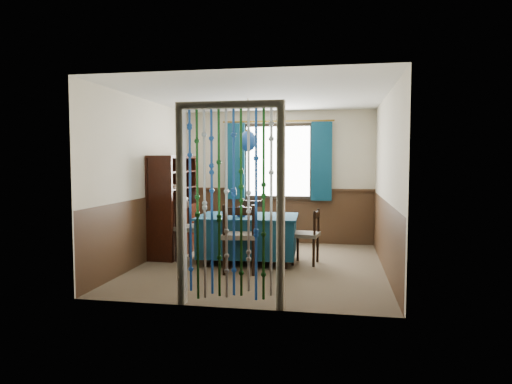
% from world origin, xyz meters
% --- Properties ---
extents(floor, '(4.00, 4.00, 0.00)m').
position_xyz_m(floor, '(0.00, 0.00, 0.00)').
color(floor, brown).
rests_on(floor, ground).
extents(ceiling, '(4.00, 4.00, 0.00)m').
position_xyz_m(ceiling, '(0.00, 0.00, 2.50)').
color(ceiling, silver).
rests_on(ceiling, ground).
extents(wall_back, '(3.60, 0.00, 3.60)m').
position_xyz_m(wall_back, '(0.00, 2.00, 1.25)').
color(wall_back, beige).
rests_on(wall_back, ground).
extents(wall_front, '(3.60, 0.00, 3.60)m').
position_xyz_m(wall_front, '(0.00, -2.00, 1.25)').
color(wall_front, beige).
rests_on(wall_front, ground).
extents(wall_left, '(0.00, 4.00, 4.00)m').
position_xyz_m(wall_left, '(-1.80, 0.00, 1.25)').
color(wall_left, beige).
rests_on(wall_left, ground).
extents(wall_right, '(0.00, 4.00, 4.00)m').
position_xyz_m(wall_right, '(1.80, 0.00, 1.25)').
color(wall_right, beige).
rests_on(wall_right, ground).
extents(wainscot_back, '(3.60, 0.00, 3.60)m').
position_xyz_m(wainscot_back, '(0.00, 1.99, 0.50)').
color(wainscot_back, '#3F2818').
rests_on(wainscot_back, ground).
extents(wainscot_front, '(3.60, 0.00, 3.60)m').
position_xyz_m(wainscot_front, '(0.00, -1.99, 0.50)').
color(wainscot_front, '#3F2818').
rests_on(wainscot_front, ground).
extents(wainscot_left, '(0.00, 4.00, 4.00)m').
position_xyz_m(wainscot_left, '(-1.79, 0.00, 0.50)').
color(wainscot_left, '#3F2818').
rests_on(wainscot_left, ground).
extents(wainscot_right, '(0.00, 4.00, 4.00)m').
position_xyz_m(wainscot_right, '(1.79, 0.00, 0.50)').
color(wainscot_right, '#3F2818').
rests_on(wainscot_right, ground).
extents(window, '(1.32, 0.12, 1.42)m').
position_xyz_m(window, '(0.00, 1.95, 1.55)').
color(window, black).
rests_on(window, wall_back).
extents(doorway, '(1.16, 0.12, 2.18)m').
position_xyz_m(doorway, '(0.00, -1.94, 1.05)').
color(doorway, silver).
rests_on(doorway, ground).
extents(dining_table, '(1.56, 1.12, 0.72)m').
position_xyz_m(dining_table, '(-0.23, 0.19, 0.42)').
color(dining_table, '#0E344B').
rests_on(dining_table, floor).
extents(chair_near, '(0.53, 0.51, 0.97)m').
position_xyz_m(chair_near, '(-0.21, -0.48, 0.51)').
color(chair_near, black).
rests_on(chair_near, floor).
extents(chair_far, '(0.47, 0.45, 0.91)m').
position_xyz_m(chair_far, '(-0.32, 0.87, 0.48)').
color(chair_far, black).
rests_on(chair_far, floor).
extents(chair_left, '(0.54, 0.55, 0.95)m').
position_xyz_m(chair_left, '(-1.13, 0.18, 0.50)').
color(chair_left, black).
rests_on(chair_left, floor).
extents(chair_right, '(0.44, 0.46, 0.83)m').
position_xyz_m(chair_right, '(0.68, 0.23, 0.44)').
color(chair_right, black).
rests_on(chair_right, floor).
extents(sideboard, '(0.48, 1.27, 1.64)m').
position_xyz_m(sideboard, '(-1.56, 0.57, 0.58)').
color(sideboard, black).
rests_on(sideboard, floor).
extents(pendant_lamp, '(0.25, 0.25, 0.80)m').
position_xyz_m(pendant_lamp, '(-0.23, 0.19, 1.86)').
color(pendant_lamp, olive).
rests_on(pendant_lamp, ceiling).
extents(vase_table, '(0.19, 0.19, 0.18)m').
position_xyz_m(vase_table, '(-0.31, 0.07, 0.81)').
color(vase_table, navy).
rests_on(vase_table, dining_table).
extents(bowl_shelf, '(0.25, 0.25, 0.06)m').
position_xyz_m(bowl_shelf, '(-1.50, 0.33, 1.15)').
color(bowl_shelf, beige).
rests_on(bowl_shelf, sideboard).
extents(vase_sideboard, '(0.26, 0.26, 0.21)m').
position_xyz_m(vase_sideboard, '(-1.50, 0.88, 0.92)').
color(vase_sideboard, beige).
rests_on(vase_sideboard, sideboard).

